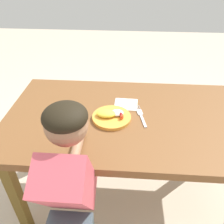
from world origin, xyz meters
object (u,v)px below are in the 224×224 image
Objects in this scene: fork at (141,116)px; person at (71,213)px; spoon at (79,112)px; plate at (111,116)px.

fork is 0.20× the size of person.
fork is 0.34m from spoon.
plate is 0.20× the size of person.
fork is at bearing -94.40° from spoon.
fork is 0.60m from person.
person reaches higher than spoon.
plate is 1.05× the size of spoon.
plate is 0.51m from person.
spoon is (-0.18, 0.03, -0.01)m from plate.
person is at bearing -179.14° from spoon.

